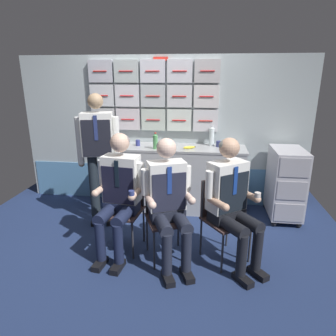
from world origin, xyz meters
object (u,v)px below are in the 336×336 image
Objects in this scene: folding_chair_center at (165,209)px; snack_banana at (189,147)px; service_trolley at (285,182)px; crew_member_left at (119,189)px; folding_chair_right at (221,210)px; coffee_cup_spare at (219,144)px; crew_member_standing at (99,149)px; water_bottle_blue_cap at (212,136)px; crew_member_right at (232,197)px; crew_member_center at (169,197)px; folding_chair_left at (125,201)px.

snack_banana is at bearing 80.20° from folding_chair_center.
crew_member_left is (-1.96, -1.07, 0.22)m from service_trolley.
coffee_cup_spare is (-0.00, 1.22, 0.44)m from folding_chair_right.
water_bottle_blue_cap is at bearing 27.04° from crew_member_standing.
snack_banana is (-0.40, 1.03, 0.42)m from folding_chair_right.
crew_member_standing is at bearing 124.09° from crew_member_left.
crew_member_right reaches higher than folding_chair_center.
crew_member_center is 0.62m from crew_member_right.
snack_banana reaches higher than folding_chair_right.
crew_member_left reaches higher than crew_member_right.
coffee_cup_spare reaches higher than folding_chair_center.
folding_chair_left is at bearing -154.80° from service_trolley.
coffee_cup_spare is (1.50, 0.64, -0.03)m from crew_member_standing.
crew_member_right is at bearing -82.04° from water_bottle_blue_cap.
crew_member_standing is at bearing 146.24° from folding_chair_center.
folding_chair_left is (-1.94, -0.91, 0.01)m from service_trolley.
service_trolley is 1.40m from crew_member_right.
folding_chair_left is at bearing -128.27° from water_bottle_blue_cap.
crew_member_right reaches higher than snack_banana.
folding_chair_left is at bearing 152.40° from crew_member_center.
coffee_cup_spare is 0.46× the size of snack_banana.
crew_member_standing is 1.57m from water_bottle_blue_cap.
folding_chair_center is 1.45m from coffee_cup_spare.
folding_chair_right is at bearing -85.40° from water_bottle_blue_cap.
folding_chair_left is at bearing 164.63° from folding_chair_center.
crew_member_left is (-0.02, -0.16, 0.21)m from folding_chair_left.
crew_member_right is (0.62, 0.06, 0.01)m from crew_member_center.
snack_banana is (-0.40, -0.18, -0.02)m from coffee_cup_spare.
crew_member_right is (0.09, -0.13, 0.20)m from folding_chair_right.
service_trolley is 1.13× the size of folding_chair_left.
crew_member_center reaches higher than folding_chair_right.
crew_member_right is 0.78× the size of crew_member_standing.
crew_member_right is (1.14, -0.21, 0.20)m from folding_chair_left.
service_trolley is 1.13× the size of folding_chair_center.
folding_chair_right is at bearing 126.62° from crew_member_right.
crew_member_standing is (-0.98, 0.76, 0.28)m from crew_member_center.
folding_chair_right is (0.53, 0.19, -0.20)m from crew_member_center.
service_trolley is at bearing -13.52° from coffee_cup_spare.
folding_chair_left and folding_chair_center have the same top height.
crew_member_center is at bearing -160.59° from folding_chair_right.
crew_member_right reaches higher than coffee_cup_spare.
crew_member_standing reaches higher than crew_member_right.
folding_chair_center is 1.20m from crew_member_standing.
folding_chair_left is 0.62m from crew_member_center.
snack_banana is at bearing 84.15° from crew_member_center.
crew_member_standing is 1.19m from snack_banana.
crew_member_right reaches higher than service_trolley.
crew_member_center is (0.06, -0.15, 0.20)m from folding_chair_center.
folding_chair_left is at bearing -124.37° from snack_banana.
service_trolley is 1.13× the size of folding_chair_right.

